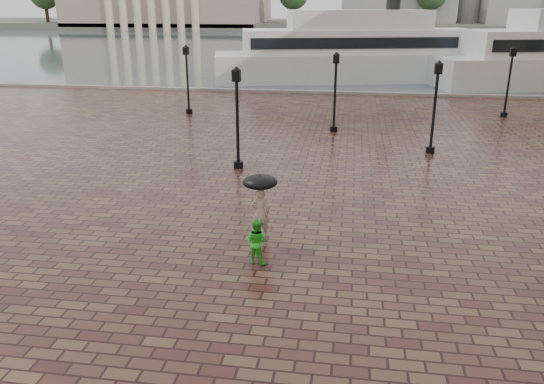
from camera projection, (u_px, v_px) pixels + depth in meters
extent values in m
plane|color=#361A18|center=(381.00, 286.00, 14.06)|extent=(300.00, 300.00, 0.00)
plane|color=#434E52|center=(360.00, 44.00, 99.76)|extent=(240.00, 240.00, 0.00)
cube|color=slate|center=(365.00, 94.00, 43.86)|extent=(80.00, 0.60, 0.30)
cube|color=#4C4C47|center=(359.00, 25.00, 162.76)|extent=(300.00, 60.00, 2.00)
cube|color=gray|center=(527.00, 2.00, 144.93)|extent=(25.00, 22.00, 11.00)
cylinder|color=#2D2119|center=(47.00, 15.00, 153.95)|extent=(1.00, 1.00, 8.00)
cylinder|color=#2D2119|center=(166.00, 15.00, 148.87)|extent=(1.00, 1.00, 8.00)
cylinder|color=#2D2119|center=(293.00, 16.00, 143.80)|extent=(1.00, 1.00, 8.00)
cylinder|color=#2D2119|center=(430.00, 16.00, 138.73)|extent=(1.00, 1.00, 8.00)
cylinder|color=black|center=(238.00, 164.00, 24.17)|extent=(0.44, 0.44, 0.30)
cylinder|color=black|center=(237.00, 125.00, 23.55)|extent=(0.14, 0.14, 4.00)
cube|color=black|center=(236.00, 76.00, 22.83)|extent=(0.35, 0.35, 0.50)
sphere|color=beige|center=(236.00, 76.00, 22.83)|extent=(0.28, 0.28, 0.28)
cylinder|color=black|center=(430.00, 150.00, 26.62)|extent=(0.44, 0.44, 0.30)
cylinder|color=black|center=(434.00, 113.00, 26.00)|extent=(0.14, 0.14, 4.00)
cube|color=black|center=(439.00, 69.00, 25.28)|extent=(0.35, 0.35, 0.50)
sphere|color=beige|center=(439.00, 69.00, 25.28)|extent=(0.28, 0.28, 0.28)
cylinder|color=black|center=(189.00, 111.00, 36.19)|extent=(0.44, 0.44, 0.30)
cylinder|color=black|center=(188.00, 84.00, 35.57)|extent=(0.14, 0.14, 4.00)
cube|color=black|center=(186.00, 51.00, 34.85)|extent=(0.35, 0.35, 0.50)
sphere|color=beige|center=(186.00, 51.00, 34.85)|extent=(0.28, 0.28, 0.28)
cylinder|color=black|center=(504.00, 114.00, 35.09)|extent=(0.44, 0.44, 0.30)
cylinder|color=black|center=(508.00, 86.00, 34.47)|extent=(0.14, 0.14, 4.00)
cube|color=black|center=(513.00, 52.00, 33.75)|extent=(0.35, 0.35, 0.50)
sphere|color=beige|center=(513.00, 52.00, 33.75)|extent=(0.28, 0.28, 0.28)
cylinder|color=black|center=(334.00, 129.00, 31.06)|extent=(0.44, 0.44, 0.30)
cylinder|color=black|center=(335.00, 97.00, 30.43)|extent=(0.14, 0.14, 4.00)
cube|color=black|center=(336.00, 59.00, 29.71)|extent=(0.35, 0.35, 0.50)
sphere|color=beige|center=(336.00, 59.00, 29.71)|extent=(0.28, 0.28, 0.28)
imported|color=tan|center=(260.00, 213.00, 16.76)|extent=(0.68, 0.53, 1.64)
imported|color=green|center=(256.00, 242.00, 15.11)|extent=(0.78, 0.69, 1.34)
cube|color=silver|center=(356.00, 67.00, 51.45)|extent=(28.00, 12.65, 2.61)
cube|color=silver|center=(357.00, 41.00, 50.65)|extent=(22.50, 10.55, 2.18)
cube|color=silver|center=(358.00, 20.00, 49.99)|extent=(13.87, 7.90, 1.74)
cube|color=black|center=(365.00, 43.00, 47.94)|extent=(20.15, 4.88, 0.98)
cube|color=black|center=(351.00, 39.00, 53.36)|extent=(20.15, 4.88, 0.98)
cylinder|color=black|center=(260.00, 196.00, 16.57)|extent=(0.02, 0.02, 0.95)
ellipsoid|color=black|center=(260.00, 182.00, 16.42)|extent=(1.10, 1.10, 0.39)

